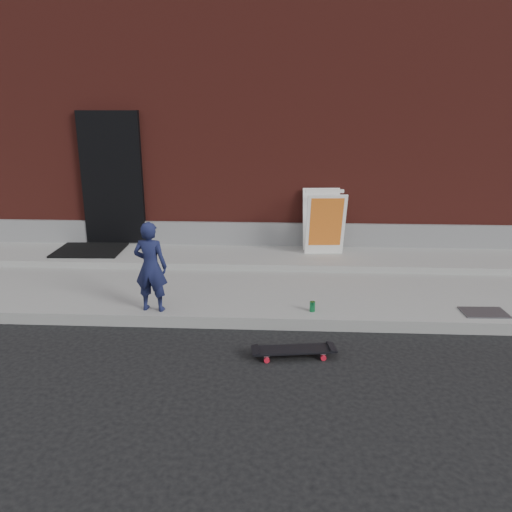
# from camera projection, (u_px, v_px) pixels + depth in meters

# --- Properties ---
(ground) EXTENTS (80.00, 80.00, 0.00)m
(ground) POSITION_uv_depth(u_px,v_px,m) (253.00, 330.00, 5.99)
(ground) COLOR black
(ground) RESTS_ON ground
(sidewalk) EXTENTS (20.00, 3.00, 0.15)m
(sidewalk) POSITION_uv_depth(u_px,v_px,m) (259.00, 282.00, 7.40)
(sidewalk) COLOR gray
(sidewalk) RESTS_ON ground
(apron) EXTENTS (20.00, 1.20, 0.10)m
(apron) POSITION_uv_depth(u_px,v_px,m) (262.00, 257.00, 8.23)
(apron) COLOR gray
(apron) RESTS_ON sidewalk
(building) EXTENTS (20.00, 8.10, 5.00)m
(building) POSITION_uv_depth(u_px,v_px,m) (270.00, 111.00, 11.98)
(building) COLOR #5B1F19
(building) RESTS_ON ground
(child) EXTENTS (0.43, 0.31, 1.12)m
(child) POSITION_uv_depth(u_px,v_px,m) (151.00, 267.00, 6.04)
(child) COLOR #171C42
(child) RESTS_ON sidewalk
(skateboard) EXTENTS (0.89, 0.34, 0.10)m
(skateboard) POSITION_uv_depth(u_px,v_px,m) (294.00, 350.00, 5.31)
(skateboard) COLOR red
(skateboard) RESTS_ON ground
(pizza_sign) EXTENTS (0.68, 0.79, 1.04)m
(pizza_sign) POSITION_uv_depth(u_px,v_px,m) (324.00, 221.00, 8.18)
(pizza_sign) COLOR white
(pizza_sign) RESTS_ON apron
(soda_can) EXTENTS (0.08, 0.08, 0.13)m
(soda_can) POSITION_uv_depth(u_px,v_px,m) (312.00, 306.00, 6.14)
(soda_can) COLOR #1A8446
(soda_can) RESTS_ON sidewalk
(doormat) EXTENTS (1.12, 0.92, 0.03)m
(doormat) POSITION_uv_depth(u_px,v_px,m) (90.00, 250.00, 8.39)
(doormat) COLOR black
(doormat) RESTS_ON apron
(utility_plate) EXTENTS (0.54, 0.36, 0.02)m
(utility_plate) POSITION_uv_depth(u_px,v_px,m) (484.00, 312.00, 6.10)
(utility_plate) COLOR #525357
(utility_plate) RESTS_ON sidewalk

